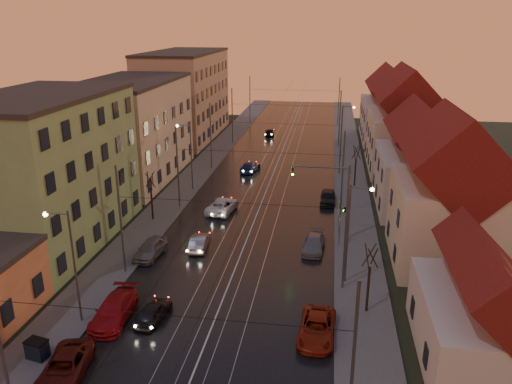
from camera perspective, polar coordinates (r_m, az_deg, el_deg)
The scene contains 47 objects.
ground at distance 32.17m, azimuth -6.22°, elevation -17.78°, with size 160.00×160.00×0.00m, color black.
road at distance 67.96m, azimuth 2.18°, elevation 2.62°, with size 16.00×120.00×0.04m, color black.
sidewalk_left at distance 69.70m, azimuth -6.02°, elevation 2.99°, with size 4.00×120.00×0.15m, color #4C4C4C.
sidewalk_right at distance 67.64m, azimuth 10.64°, elevation 2.27°, with size 4.00×120.00×0.15m, color #4C4C4C.
tram_rail_0 at distance 68.21m, azimuth 0.35°, elevation 2.73°, with size 0.06×120.00×0.03m, color gray.
tram_rail_1 at distance 68.03m, azimuth 1.54°, elevation 2.68°, with size 0.06×120.00×0.03m, color gray.
tram_rail_2 at distance 67.87m, azimuth 2.83°, elevation 2.62°, with size 0.06×120.00×0.03m, color gray.
tram_rail_3 at distance 67.76m, azimuth 4.04°, elevation 2.57°, with size 0.06×120.00×0.03m, color gray.
apartment_left_1 at distance 47.65m, azimuth -22.94°, elevation 2.02°, with size 10.00×18.00×13.00m, color #6D8B58.
apartment_left_2 at distance 65.09m, azimuth -13.97°, elevation 6.76°, with size 10.00×20.00×12.00m, color beige.
apartment_left_3 at distance 87.23m, azimuth -8.09°, elevation 10.81°, with size 10.00×24.00×14.00m, color #9B7E64.
house_right_0 at distance 32.91m, azimuth 25.44°, elevation -12.69°, with size 8.16×10.20×5.80m.
house_right_1 at distance 43.28m, azimuth 21.29°, elevation -0.86°, with size 8.67×10.20×10.80m.
house_right_2 at distance 55.68m, azimuth 18.48°, elevation 2.87°, with size 9.18×12.24×9.20m.
house_right_3 at distance 69.83m, azimuth 16.64°, elevation 7.18°, with size 9.18×14.28×11.50m.
house_right_4 at distance 87.54m, azimuth 15.09°, elevation 9.08°, with size 9.18×16.32×10.00m.
catenary_pole_r_0 at distance 23.93m, azimuth 10.98°, elevation -19.32°, with size 0.16×0.16×9.00m, color #595B60.
catenary_pole_l_1 at distance 40.06m, azimuth -15.21°, elevation -3.22°, with size 0.16×0.16×9.00m, color #595B60.
catenary_pole_r_1 at distance 36.91m, azimuth 10.21°, elevation -4.78°, with size 0.16×0.16×9.00m, color #595B60.
catenary_pole_l_2 at distance 53.33m, azimuth -8.94°, elevation 2.79°, with size 0.16×0.16×9.00m, color #595B60.
catenary_pole_r_2 at distance 51.00m, azimuth 9.86°, elevation 1.98°, with size 0.16×0.16×9.00m, color #595B60.
catenary_pole_l_3 at distance 67.33m, azimuth -5.20°, elevation 6.34°, with size 0.16×0.16×9.00m, color #595B60.
catenary_pole_r_3 at distance 65.50m, azimuth 9.67°, elevation 5.79°, with size 0.16×0.16×9.00m, color #595B60.
catenary_pole_l_4 at distance 81.69m, azimuth -2.73°, elevation 8.64°, with size 0.16×0.16×9.00m, color #595B60.
catenary_pole_r_4 at distance 80.19m, azimuth 9.54°, elevation 8.21°, with size 0.16×0.16×9.00m, color #595B60.
catenary_pole_l_5 at distance 99.16m, azimuth -0.70°, elevation 10.51°, with size 0.16×0.16×9.00m, color #595B60.
catenary_pole_r_5 at distance 97.93m, azimuth 9.44°, elevation 10.15°, with size 0.16×0.16×9.00m, color #595B60.
street_lamp_0 at distance 34.43m, azimuth -20.60°, elevation -6.87°, with size 1.75×0.32×8.00m.
street_lamp_1 at distance 37.70m, azimuth 10.98°, elevation -3.67°, with size 1.75×0.32×8.00m.
street_lamp_2 at distance 58.91m, azimuth -7.73°, elevation 4.79°, with size 1.75×0.32×8.00m.
street_lamp_3 at distance 72.27m, azimuth 10.02°, elevation 7.32°, with size 1.75×0.32×8.00m.
traffic_light_mast at distance 45.24m, azimuth 9.22°, elevation -0.06°, with size 5.30×0.32×7.20m.
bare_tree_0 at distance 50.85m, azimuth -11.86°, elevation -0.59°, with size 1.09×1.09×5.11m.
bare_tree_1 at distance 35.20m, azimuth 12.76°, elevation -9.86°, with size 1.09×1.09×5.11m.
bare_tree_2 at distance 61.24m, azimuth 11.31°, elevation 2.81°, with size 1.09×1.09×5.11m.
driving_car_0 at distance 35.20m, azimuth -11.69°, elevation -13.27°, with size 1.50×3.73×1.27m, color black.
driving_car_1 at distance 44.58m, azimuth -6.52°, elevation -5.72°, with size 1.36×3.91×1.29m, color gray.
driving_car_2 at distance 52.70m, azimuth -3.88°, elevation -1.56°, with size 2.36×5.12×1.42m, color silver.
driving_car_3 at distance 66.79m, azimuth -0.68°, elevation 2.92°, with size 1.89×4.64×1.35m, color #18224A.
driving_car_4 at distance 87.90m, azimuth 1.58°, elevation 6.85°, with size 1.56×3.87×1.32m, color black.
parked_left_1 at distance 31.73m, azimuth -21.02°, elevation -18.19°, with size 2.24×4.85×1.35m, color #4E120D.
parked_left_2 at distance 35.76m, azimuth -15.94°, elevation -12.87°, with size 2.11×5.19×1.51m, color #A31017.
parked_left_3 at distance 43.83m, azimuth -11.98°, elevation -6.35°, with size 1.73×4.31×1.47m, color gray.
parked_right_0 at distance 33.13m, azimuth 6.98°, elevation -15.17°, with size 2.22×4.82×1.34m, color maroon.
parked_right_1 at distance 44.33m, azimuth 6.63°, elevation -5.89°, with size 1.76×4.33×1.26m, color gray.
parked_right_2 at distance 55.66m, azimuth 8.21°, elevation -0.60°, with size 1.64×4.07×1.39m, color black.
dumpster at distance 33.67m, azimuth -23.73°, elevation -16.17°, with size 1.20×0.80×1.10m, color black.
Camera 1 is at (7.06, -24.81, 19.22)m, focal length 35.00 mm.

